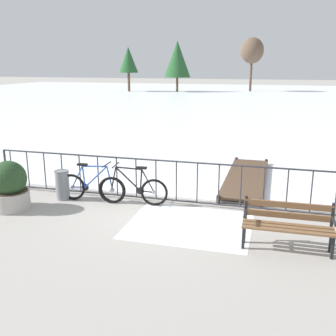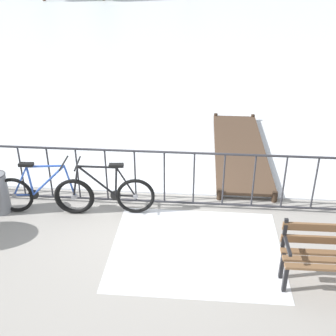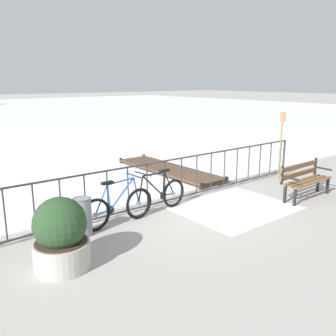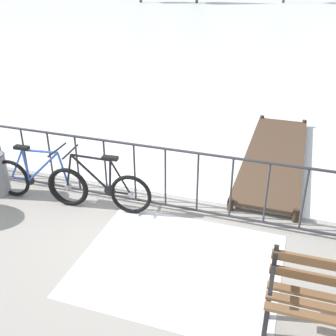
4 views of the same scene
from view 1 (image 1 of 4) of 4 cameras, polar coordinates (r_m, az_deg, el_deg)
name	(u,v)px [view 1 (image 1 of 4)]	position (r m, az deg, el deg)	size (l,w,h in m)	color
ground_plane	(166,203)	(9.63, -0.28, -5.03)	(160.00, 160.00, 0.00)	#9E9991
frozen_pond	(250,100)	(37.34, 11.83, 9.55)	(80.00, 56.00, 0.03)	white
snow_patch	(189,225)	(8.35, 3.12, -8.22)	(2.57, 2.12, 0.01)	white
railing_fence	(166,181)	(9.46, -0.28, -1.84)	(9.06, 0.06, 1.07)	#2D2D33
bicycle_near_railing	(133,190)	(9.44, -5.12, -3.15)	(1.71, 0.52, 0.97)	black
bicycle_second	(92,187)	(9.78, -10.92, -2.71)	(1.71, 0.52, 0.97)	black
park_bench	(288,222)	(7.49, 16.95, -7.48)	(1.61, 0.50, 0.89)	brown
planter_with_shrub	(9,187)	(9.77, -22.00, -2.51)	(0.87, 0.87, 1.14)	#ADA8A0
trash_bin	(62,185)	(10.12, -15.04, -2.35)	(0.35, 0.35, 0.73)	gray
wooden_dock	(246,177)	(11.54, 11.25, -1.31)	(1.10, 4.21, 0.20)	#4C3828
tree_far_west	(252,51)	(49.86, 12.08, 16.25)	(2.75, 2.75, 6.31)	brown
tree_west_mid	(128,60)	(48.78, -5.76, 15.30)	(2.28, 2.28, 5.25)	brown
tree_centre	(177,59)	(48.07, 1.36, 15.49)	(3.14, 3.14, 5.91)	brown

